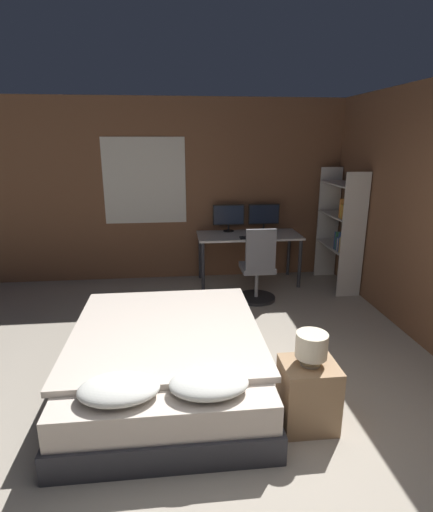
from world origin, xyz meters
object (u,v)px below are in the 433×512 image
object	(u,v)px
bedside_lamp	(311,346)
office_chair	(258,273)
monitor_left	(229,216)
keyboard	(252,238)
computer_mouse	(270,236)
bookshelf	(343,226)
nightstand	(308,394)
monitor_right	(264,215)
bed	(167,359)
desk	(249,240)

from	to	relation	value
bedside_lamp	office_chair	xyz separation A→B (m)	(0.12, 2.44, -0.27)
monitor_left	keyboard	distance (m)	0.59
computer_mouse	bookshelf	size ratio (longest dim) A/B	0.04
nightstand	computer_mouse	bearing A→B (deg)	82.35
keyboard	computer_mouse	distance (m)	0.26
monitor_left	office_chair	bearing A→B (deg)	-74.76
monitor_right	keyboard	xyz separation A→B (m)	(-0.27, -0.47, -0.23)
office_chair	bookshelf	distance (m)	1.45
monitor_right	bedside_lamp	bearing A→B (deg)	-96.75
bedside_lamp	monitor_right	size ratio (longest dim) A/B	0.52
bed	office_chair	xyz separation A→B (m)	(1.19, 1.81, 0.15)
computer_mouse	desk	bearing A→B (deg)	138.43
bed	bookshelf	world-z (taller)	bookshelf
monitor_right	bookshelf	world-z (taller)	bookshelf
monitor_left	office_chair	world-z (taller)	monitor_left
nightstand	desk	size ratio (longest dim) A/B	0.34
bed	computer_mouse	size ratio (longest dim) A/B	29.85
bedside_lamp	monitor_right	xyz separation A→B (m)	(0.40, 3.41, 0.32)
bedside_lamp	computer_mouse	xyz separation A→B (m)	(0.39, 2.94, 0.10)
monitor_left	monitor_right	distance (m)	0.55
bedside_lamp	desk	world-z (taller)	bedside_lamp
desk	office_chair	world-z (taller)	office_chair
computer_mouse	bookshelf	distance (m)	1.04
keyboard	monitor_left	bearing A→B (deg)	120.02
keyboard	computer_mouse	size ratio (longest dim) A/B	4.98
monitor_right	computer_mouse	world-z (taller)	monitor_right
bedside_lamp	office_chair	bearing A→B (deg)	87.15
nightstand	bed	bearing A→B (deg)	149.24
desk	bed	bearing A→B (deg)	-115.23
nightstand	office_chair	size ratio (longest dim) A/B	0.51
bedside_lamp	desk	size ratio (longest dim) A/B	0.16
keyboard	bookshelf	bearing A→B (deg)	-4.93
bed	bookshelf	distance (m)	3.38
desk	bookshelf	size ratio (longest dim) A/B	0.89
keyboard	bed	bearing A→B (deg)	-117.43
monitor_right	computer_mouse	distance (m)	0.52
desk	office_chair	distance (m)	0.78
office_chair	bookshelf	size ratio (longest dim) A/B	0.60
bed	bookshelf	size ratio (longest dim) A/B	1.22
nightstand	bedside_lamp	size ratio (longest dim) A/B	2.11
bedside_lamp	computer_mouse	bearing A→B (deg)	82.35
desk	computer_mouse	xyz separation A→B (m)	(0.26, -0.23, 0.10)
monitor_right	office_chair	bearing A→B (deg)	-106.23
desk	keyboard	xyz separation A→B (m)	(0.00, -0.23, 0.10)
keyboard	bedside_lamp	bearing A→B (deg)	-92.54
bed	desk	world-z (taller)	desk
desk	bedside_lamp	bearing A→B (deg)	-92.35
nightstand	keyboard	xyz separation A→B (m)	(0.13, 2.94, 0.50)
office_chair	computer_mouse	bearing A→B (deg)	61.14
bedside_lamp	office_chair	world-z (taller)	office_chair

